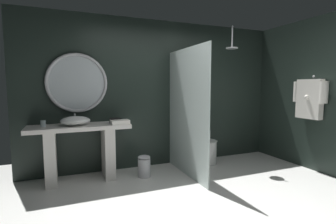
% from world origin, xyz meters
% --- Properties ---
extents(ground_plane, '(5.76, 5.76, 0.00)m').
position_xyz_m(ground_plane, '(0.00, 0.00, 0.00)').
color(ground_plane, silver).
extents(back_wall_panel, '(4.80, 0.10, 2.60)m').
position_xyz_m(back_wall_panel, '(0.00, 1.90, 1.30)').
color(back_wall_panel, '#1E2823').
rests_on(back_wall_panel, ground_plane).
extents(side_wall_right, '(0.10, 2.47, 2.60)m').
position_xyz_m(side_wall_right, '(2.35, 0.76, 1.30)').
color(side_wall_right, '#1E2823').
rests_on(side_wall_right, ground_plane).
extents(vanity_counter, '(1.48, 0.54, 0.86)m').
position_xyz_m(vanity_counter, '(-1.43, 1.56, 0.53)').
color(vanity_counter, silver).
rests_on(vanity_counter, ground_plane).
extents(vessel_sink, '(0.43, 0.35, 0.16)m').
position_xyz_m(vessel_sink, '(-1.49, 1.54, 0.93)').
color(vessel_sink, white).
rests_on(vessel_sink, vanity_counter).
extents(tumbler_cup, '(0.07, 0.07, 0.09)m').
position_xyz_m(tumbler_cup, '(-1.93, 1.58, 0.91)').
color(tumbler_cup, silver).
rests_on(tumbler_cup, vanity_counter).
extents(tissue_box, '(0.17, 0.12, 0.09)m').
position_xyz_m(tissue_box, '(-0.90, 1.52, 0.90)').
color(tissue_box, black).
rests_on(tissue_box, vanity_counter).
extents(round_wall_mirror, '(0.94, 0.05, 0.94)m').
position_xyz_m(round_wall_mirror, '(-1.43, 1.81, 1.49)').
color(round_wall_mirror, '#B7B7BC').
extents(shower_glass_panel, '(0.02, 1.37, 2.04)m').
position_xyz_m(shower_glass_panel, '(0.18, 1.16, 1.02)').
color(shower_glass_panel, silver).
rests_on(shower_glass_panel, ground_plane).
extents(rain_shower_head, '(0.21, 0.21, 0.40)m').
position_xyz_m(rain_shower_head, '(1.16, 1.35, 2.15)').
color(rain_shower_head, '#B7B7BC').
extents(hanging_bathrobe, '(0.20, 0.62, 0.73)m').
position_xyz_m(hanging_bathrobe, '(2.21, 0.60, 1.26)').
color(hanging_bathrobe, '#B7B7BC').
extents(toilet, '(0.40, 0.60, 0.59)m').
position_xyz_m(toilet, '(0.78, 1.63, 0.28)').
color(toilet, white).
rests_on(toilet, ground_plane).
extents(waste_bin, '(0.20, 0.20, 0.35)m').
position_xyz_m(waste_bin, '(-0.49, 1.33, 0.18)').
color(waste_bin, '#B7B7BC').
rests_on(waste_bin, ground_plane).
extents(folded_hand_towel, '(0.28, 0.19, 0.07)m').
position_xyz_m(folded_hand_towel, '(-0.85, 1.39, 0.89)').
color(folded_hand_towel, silver).
rests_on(folded_hand_towel, vanity_counter).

